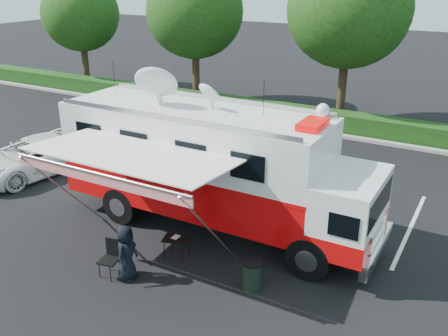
# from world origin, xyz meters

# --- Properties ---
(ground_plane) EXTENTS (120.00, 120.00, 0.00)m
(ground_plane) POSITION_xyz_m (0.00, 0.00, 0.00)
(ground_plane) COLOR black
(ground_plane) RESTS_ON ground
(back_border) EXTENTS (60.00, 6.14, 8.87)m
(back_border) POSITION_xyz_m (1.14, 12.90, 5.00)
(back_border) COLOR #9E998E
(back_border) RESTS_ON ground_plane
(stall_lines) EXTENTS (24.12, 5.50, 0.01)m
(stall_lines) POSITION_xyz_m (-0.50, 3.00, 0.00)
(stall_lines) COLOR silver
(stall_lines) RESTS_ON ground_plane
(command_truck) EXTENTS (10.23, 2.81, 4.91)m
(command_truck) POSITION_xyz_m (-0.09, -0.00, 2.10)
(command_truck) COLOR black
(command_truck) RESTS_ON ground_plane
(awning) EXTENTS (5.58, 2.87, 3.37)m
(awning) POSITION_xyz_m (-1.01, -2.92, 3.17)
(awning) COLOR white
(awning) RESTS_ON ground_plane
(white_suv) EXTENTS (3.31, 5.62, 1.47)m
(white_suv) POSITION_xyz_m (-8.72, 0.33, 0.00)
(white_suv) COLOR silver
(white_suv) RESTS_ON ground_plane
(person) EXTENTS (0.64, 0.85, 1.58)m
(person) POSITION_xyz_m (-0.64, -3.65, 0.00)
(person) COLOR black
(person) RESTS_ON ground_plane
(folding_table) EXTENTS (0.85, 0.70, 0.63)m
(folding_table) POSITION_xyz_m (-0.10, -2.12, 0.58)
(folding_table) COLOR black
(folding_table) RESTS_ON ground_plane
(folding_chair) EXTENTS (0.58, 0.60, 1.04)m
(folding_chair) POSITION_xyz_m (-1.14, -3.68, 0.62)
(folding_chair) COLOR black
(folding_chair) RESTS_ON ground_plane
(trash_bin) EXTENTS (0.54, 0.54, 0.81)m
(trash_bin) POSITION_xyz_m (2.48, -2.41, 0.41)
(trash_bin) COLOR black
(trash_bin) RESTS_ON ground_plane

